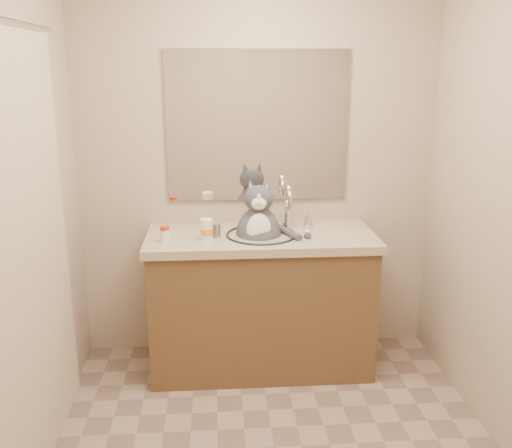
{
  "coord_description": "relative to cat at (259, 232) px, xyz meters",
  "views": [
    {
      "loc": [
        -0.26,
        -2.23,
        1.8
      ],
      "look_at": [
        -0.05,
        0.65,
        1.0
      ],
      "focal_mm": 40.0,
      "sensor_mm": 36.0,
      "label": 1
    }
  ],
  "objects": [
    {
      "name": "cat",
      "position": [
        0.0,
        0.0,
        0.0
      ],
      "size": [
        0.38,
        0.32,
        0.54
      ],
      "rotation": [
        0.0,
        0.0,
        -0.06
      ],
      "color": "#47464B",
      "rests_on": "vanity"
    },
    {
      "name": "room",
      "position": [
        0.01,
        -0.96,
        0.34
      ],
      "size": [
        2.22,
        2.52,
        2.42
      ],
      "color": "gray",
      "rests_on": "ground"
    },
    {
      "name": "shower_curtain",
      "position": [
        -1.04,
        -0.86,
        0.17
      ],
      "size": [
        0.02,
        1.3,
        1.93
      ],
      "color": "beige",
      "rests_on": "ground"
    },
    {
      "name": "pill_bottle_redcap",
      "position": [
        -0.54,
        -0.1,
        0.03
      ],
      "size": [
        0.07,
        0.07,
        0.09
      ],
      "rotation": [
        0.0,
        0.0,
        -0.4
      ],
      "color": "white",
      "rests_on": "vanity"
    },
    {
      "name": "mirror",
      "position": [
        0.01,
        0.28,
        0.59
      ],
      "size": [
        1.1,
        0.02,
        0.9
      ],
      "primitive_type": "cube",
      "color": "white",
      "rests_on": "room"
    },
    {
      "name": "vanity",
      "position": [
        0.01,
        0.01,
        -0.42
      ],
      "size": [
        1.34,
        0.59,
        1.12
      ],
      "color": "brown",
      "rests_on": "ground"
    },
    {
      "name": "grey_canister",
      "position": [
        -0.25,
        -0.03,
        0.02
      ],
      "size": [
        0.05,
        0.05,
        0.08
      ],
      "rotation": [
        0.0,
        0.0,
        -0.07
      ],
      "color": "slate",
      "rests_on": "vanity"
    },
    {
      "name": "pill_bottle_orange",
      "position": [
        -0.3,
        -0.08,
        0.04
      ],
      "size": [
        0.08,
        0.08,
        0.12
      ],
      "rotation": [
        0.0,
        0.0,
        0.14
      ],
      "color": "white",
      "rests_on": "vanity"
    }
  ]
}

